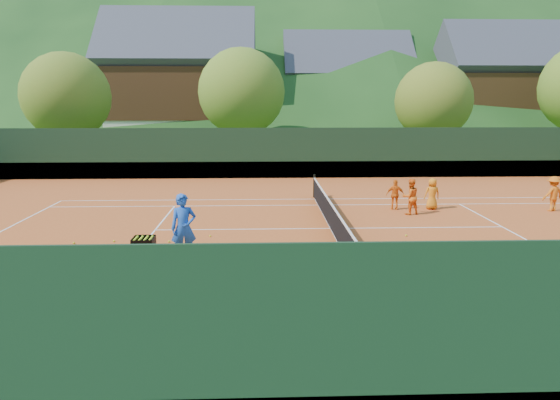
{
  "coord_description": "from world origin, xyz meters",
  "views": [
    {
      "loc": [
        -2.49,
        -17.64,
        4.68
      ],
      "look_at": [
        -1.87,
        0.0,
        1.1
      ],
      "focal_mm": 32.0,
      "sensor_mm": 36.0,
      "label": 1
    }
  ],
  "objects_px": {
    "chalet_right": "(499,93)",
    "ball_hopper": "(144,246)",
    "coach": "(184,228)",
    "chalet_mid": "(345,96)",
    "student_b": "(395,195)",
    "student_c": "(432,194)",
    "chalet_left": "(181,88)",
    "student_d": "(553,194)",
    "tennis_net": "(331,215)",
    "student_a": "(410,197)"
  },
  "relations": [
    {
      "from": "tennis_net",
      "to": "chalet_right",
      "type": "relative_size",
      "value": 1.01
    },
    {
      "from": "student_c",
      "to": "chalet_right",
      "type": "xyz_separation_m",
      "value": [
        15.23,
        26.9,
        4.56
      ]
    },
    {
      "from": "coach",
      "to": "chalet_mid",
      "type": "height_order",
      "value": "chalet_mid"
    },
    {
      "from": "student_c",
      "to": "chalet_mid",
      "type": "distance_m",
      "value": 31.22
    },
    {
      "from": "coach",
      "to": "chalet_mid",
      "type": "relative_size",
      "value": 0.16
    },
    {
      "from": "student_d",
      "to": "chalet_left",
      "type": "relative_size",
      "value": 0.11
    },
    {
      "from": "chalet_left",
      "to": "chalet_mid",
      "type": "xyz_separation_m",
      "value": [
        16.0,
        4.0,
        -0.66
      ]
    },
    {
      "from": "chalet_mid",
      "to": "chalet_right",
      "type": "height_order",
      "value": "chalet_right"
    },
    {
      "from": "student_b",
      "to": "chalet_right",
      "type": "xyz_separation_m",
      "value": [
        16.83,
        26.92,
        4.59
      ]
    },
    {
      "from": "student_a",
      "to": "student_b",
      "type": "height_order",
      "value": "student_a"
    },
    {
      "from": "ball_hopper",
      "to": "chalet_mid",
      "type": "height_order",
      "value": "chalet_mid"
    },
    {
      "from": "student_a",
      "to": "student_c",
      "type": "height_order",
      "value": "student_a"
    },
    {
      "from": "student_b",
      "to": "chalet_right",
      "type": "relative_size",
      "value": 0.11
    },
    {
      "from": "chalet_right",
      "to": "ball_hopper",
      "type": "bearing_deg",
      "value": -126.66
    },
    {
      "from": "coach",
      "to": "student_b",
      "type": "relative_size",
      "value": 1.54
    },
    {
      "from": "coach",
      "to": "student_b",
      "type": "xyz_separation_m",
      "value": [
        7.96,
        6.66,
        -0.35
      ]
    },
    {
      "from": "student_b",
      "to": "chalet_right",
      "type": "height_order",
      "value": "chalet_right"
    },
    {
      "from": "chalet_left",
      "to": "chalet_right",
      "type": "relative_size",
      "value": 1.16
    },
    {
      "from": "coach",
      "to": "student_a",
      "type": "distance_m",
      "value": 10.14
    },
    {
      "from": "student_b",
      "to": "ball_hopper",
      "type": "xyz_separation_m",
      "value": [
        -8.89,
        -7.64,
        0.1
      ]
    },
    {
      "from": "chalet_mid",
      "to": "tennis_net",
      "type": "bearing_deg",
      "value": -100.01
    },
    {
      "from": "ball_hopper",
      "to": "chalet_right",
      "type": "bearing_deg",
      "value": 53.34
    },
    {
      "from": "tennis_net",
      "to": "chalet_left",
      "type": "relative_size",
      "value": 0.87
    },
    {
      "from": "coach",
      "to": "ball_hopper",
      "type": "distance_m",
      "value": 1.38
    },
    {
      "from": "student_b",
      "to": "student_c",
      "type": "distance_m",
      "value": 1.6
    },
    {
      "from": "student_c",
      "to": "chalet_mid",
      "type": "height_order",
      "value": "chalet_mid"
    },
    {
      "from": "coach",
      "to": "chalet_right",
      "type": "height_order",
      "value": "chalet_right"
    },
    {
      "from": "student_b",
      "to": "chalet_right",
      "type": "distance_m",
      "value": 32.08
    },
    {
      "from": "student_a",
      "to": "student_c",
      "type": "relative_size",
      "value": 1.09
    },
    {
      "from": "student_a",
      "to": "ball_hopper",
      "type": "height_order",
      "value": "student_a"
    },
    {
      "from": "ball_hopper",
      "to": "chalet_right",
      "type": "relative_size",
      "value": 0.08
    },
    {
      "from": "student_a",
      "to": "student_b",
      "type": "relative_size",
      "value": 1.14
    },
    {
      "from": "student_a",
      "to": "student_d",
      "type": "bearing_deg",
      "value": 170.0
    },
    {
      "from": "chalet_left",
      "to": "tennis_net",
      "type": "bearing_deg",
      "value": -71.57
    },
    {
      "from": "chalet_left",
      "to": "student_d",
      "type": "bearing_deg",
      "value": -54.21
    },
    {
      "from": "student_b",
      "to": "student_c",
      "type": "bearing_deg",
      "value": -171.87
    },
    {
      "from": "student_c",
      "to": "chalet_mid",
      "type": "bearing_deg",
      "value": -94.26
    },
    {
      "from": "student_c",
      "to": "chalet_right",
      "type": "height_order",
      "value": "chalet_right"
    },
    {
      "from": "coach",
      "to": "student_c",
      "type": "xyz_separation_m",
      "value": [
        9.56,
        6.67,
        -0.33
      ]
    },
    {
      "from": "chalet_left",
      "to": "chalet_mid",
      "type": "height_order",
      "value": "chalet_left"
    },
    {
      "from": "chalet_mid",
      "to": "student_b",
      "type": "bearing_deg",
      "value": -95.22
    },
    {
      "from": "student_c",
      "to": "tennis_net",
      "type": "height_order",
      "value": "student_c"
    },
    {
      "from": "student_a",
      "to": "chalet_mid",
      "type": "height_order",
      "value": "chalet_mid"
    },
    {
      "from": "coach",
      "to": "student_b",
      "type": "distance_m",
      "value": 10.38
    },
    {
      "from": "coach",
      "to": "student_c",
      "type": "bearing_deg",
      "value": 21.34
    },
    {
      "from": "student_b",
      "to": "tennis_net",
      "type": "bearing_deg",
      "value": 51.68
    },
    {
      "from": "ball_hopper",
      "to": "chalet_mid",
      "type": "xyz_separation_m",
      "value": [
        11.72,
        38.56,
        4.22
      ]
    },
    {
      "from": "student_d",
      "to": "tennis_net",
      "type": "bearing_deg",
      "value": -0.3
    },
    {
      "from": "coach",
      "to": "chalet_right",
      "type": "bearing_deg",
      "value": 39.99
    },
    {
      "from": "chalet_left",
      "to": "chalet_mid",
      "type": "relative_size",
      "value": 1.09
    }
  ]
}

